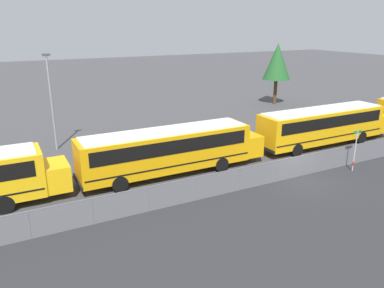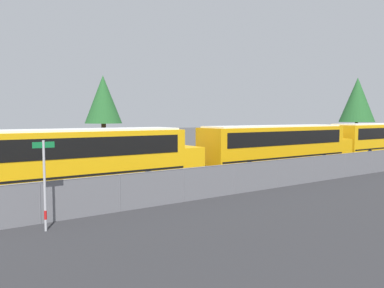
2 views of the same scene
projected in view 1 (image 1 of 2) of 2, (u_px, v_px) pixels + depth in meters
ground_plane at (294, 177)px, 25.68m from camera, size 200.00×200.00×0.00m
road_strip at (369, 215)px, 20.61m from camera, size 159.12×12.00×0.01m
fence at (295, 167)px, 25.44m from camera, size 125.19×0.07×1.53m
school_bus_3 at (170, 148)px, 25.66m from camera, size 13.53×2.64×3.23m
school_bus_4 at (324, 124)px, 31.95m from camera, size 13.53×2.64×3.23m
street_sign at (355, 150)px, 26.33m from camera, size 0.70×0.09×3.05m
light_pole at (51, 99)px, 30.10m from camera, size 0.60×0.24×7.86m
tree_2 at (277, 62)px, 47.67m from camera, size 3.49×3.49×7.76m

